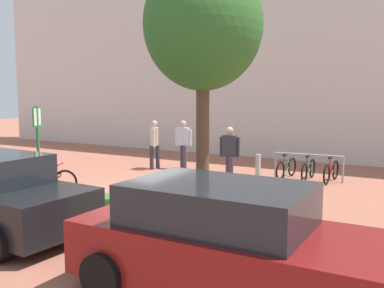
{
  "coord_description": "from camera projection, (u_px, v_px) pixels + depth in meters",
  "views": [
    {
      "loc": [
        7.14,
        -9.71,
        2.78
      ],
      "look_at": [
        0.95,
        1.23,
        1.25
      ],
      "focal_mm": 41.56,
      "sensor_mm": 36.0,
      "label": 1
    }
  ],
  "objects": [
    {
      "name": "building_facade",
      "position": [
        253.0,
        37.0,
        18.59
      ],
      "size": [
        28.0,
        1.2,
        10.0
      ],
      "primitive_type": "cube",
      "color": "silver",
      "rests_on": "ground"
    },
    {
      "name": "tree_sidewalk",
      "position": [
        203.0,
        26.0,
        9.1
      ],
      "size": [
        2.47,
        2.47,
        5.47
      ],
      "color": "brown",
      "rests_on": "ground"
    },
    {
      "name": "ground_plane",
      "position": [
        140.0,
        192.0,
        12.21
      ],
      "size": [
        60.0,
        60.0,
        0.0
      ],
      "primitive_type": "plane",
      "color": "#9E5B47"
    },
    {
      "name": "car_maroon_wagon",
      "position": [
        228.0,
        242.0,
        5.94
      ],
      "size": [
        4.3,
        2.02,
        1.54
      ],
      "color": "maroon",
      "rests_on": "ground"
    },
    {
      "name": "parking_sign_post",
      "position": [
        38.0,
        137.0,
        11.63
      ],
      "size": [
        0.13,
        0.35,
        2.37
      ],
      "color": "#2D7238",
      "rests_on": "ground"
    },
    {
      "name": "planter_strip",
      "position": [
        120.0,
        205.0,
        10.49
      ],
      "size": [
        7.0,
        1.1,
        0.16
      ],
      "primitive_type": "cube",
      "color": "#336028",
      "rests_on": "ground"
    },
    {
      "name": "bollard_steel",
      "position": [
        258.0,
        169.0,
        13.11
      ],
      "size": [
        0.16,
        0.16,
        0.9
      ],
      "primitive_type": "cylinder",
      "color": "#ADADB2",
      "rests_on": "ground"
    },
    {
      "name": "person_suited_navy",
      "position": [
        230.0,
        152.0,
        13.0
      ],
      "size": [
        0.6,
        0.43,
        1.72
      ],
      "color": "#383342",
      "rests_on": "ground"
    },
    {
      "name": "bike_rack_cluster",
      "position": [
        308.0,
        169.0,
        13.76
      ],
      "size": [
        2.1,
        1.66,
        0.83
      ],
      "color": "#99999E",
      "rests_on": "ground"
    },
    {
      "name": "bike_at_sign",
      "position": [
        47.0,
        181.0,
        11.95
      ],
      "size": [
        1.53,
        0.81,
        0.86
      ],
      "color": "black",
      "rests_on": "ground"
    },
    {
      "name": "person_shirt_blue",
      "position": [
        155.0,
        141.0,
        15.63
      ],
      "size": [
        0.41,
        0.54,
        1.72
      ],
      "color": "#2D2D38",
      "rests_on": "ground"
    },
    {
      "name": "person_casual_tan",
      "position": [
        183.0,
        141.0,
        15.63
      ],
      "size": [
        0.59,
        0.4,
        1.72
      ],
      "color": "#383342",
      "rests_on": "ground"
    }
  ]
}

